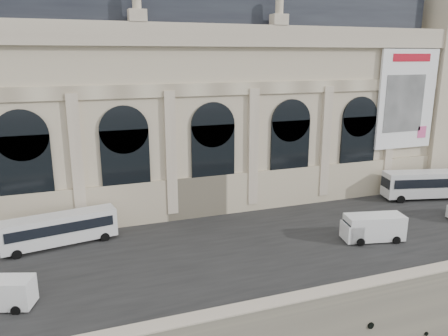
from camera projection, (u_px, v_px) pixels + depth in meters
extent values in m
cube|color=gray|center=(211.00, 202.00, 66.48)|extent=(160.00, 70.00, 6.00)
cube|color=#2D2D2D|center=(272.00, 235.00, 46.60)|extent=(160.00, 24.00, 0.06)
cube|color=gray|center=(348.00, 293.00, 34.26)|extent=(160.00, 1.20, 1.10)
cube|color=beige|center=(348.00, 286.00, 34.11)|extent=(160.00, 1.40, 0.12)
cube|color=#BEB092|center=(177.00, 116.00, 57.36)|extent=(68.00, 18.00, 22.00)
cube|color=beige|center=(197.00, 198.00, 51.15)|extent=(68.60, 0.40, 5.00)
cube|color=beige|center=(195.00, 35.00, 46.44)|extent=(69.00, 0.80, 2.40)
cube|color=beige|center=(195.00, 90.00, 48.03)|extent=(68.00, 0.30, 1.40)
cube|color=#252931|center=(173.00, 3.00, 53.86)|extent=(64.00, 15.00, 6.00)
cube|color=black|center=(26.00, 179.00, 44.21)|extent=(5.20, 0.25, 9.00)
cylinder|color=black|center=(21.00, 135.00, 43.08)|extent=(5.20, 0.25, 5.20)
cube|color=beige|center=(77.00, 161.00, 45.41)|extent=(1.20, 0.50, 14.00)
cube|color=black|center=(126.00, 171.00, 47.50)|extent=(5.20, 0.25, 9.00)
cylinder|color=black|center=(124.00, 130.00, 46.37)|extent=(5.20, 0.25, 5.20)
cube|color=beige|center=(171.00, 154.00, 48.70)|extent=(1.20, 0.50, 14.00)
cube|color=black|center=(213.00, 163.00, 50.79)|extent=(5.20, 0.25, 9.00)
cylinder|color=black|center=(213.00, 125.00, 49.66)|extent=(5.20, 0.25, 5.20)
cube|color=beige|center=(253.00, 148.00, 51.99)|extent=(1.20, 0.50, 14.00)
cube|color=black|center=(290.00, 157.00, 54.07)|extent=(5.20, 0.25, 9.00)
cylinder|color=black|center=(291.00, 121.00, 52.95)|extent=(5.20, 0.25, 5.20)
cube|color=beige|center=(325.00, 142.00, 55.28)|extent=(1.20, 0.50, 14.00)
cube|color=black|center=(357.00, 151.00, 57.36)|extent=(5.20, 0.25, 9.00)
cylinder|color=black|center=(360.00, 117.00, 56.24)|extent=(5.20, 0.25, 5.20)
cube|color=beige|center=(390.00, 137.00, 58.57)|extent=(1.20, 0.50, 14.00)
cube|color=white|center=(407.00, 100.00, 57.80)|extent=(9.00, 0.35, 13.00)
cube|color=#B10B1C|center=(412.00, 58.00, 56.27)|extent=(6.00, 0.06, 1.00)
cube|color=gray|center=(404.00, 104.00, 57.58)|extent=(6.20, 0.06, 7.50)
cube|color=#DC4D8C|center=(422.00, 132.00, 59.73)|extent=(1.40, 0.06, 1.60)
cube|color=#BEB092|center=(435.00, 80.00, 66.79)|extent=(12.00, 14.00, 30.00)
cube|color=silver|center=(60.00, 228.00, 43.71)|extent=(11.31, 4.11, 2.86)
cube|color=black|center=(61.00, 229.00, 42.61)|extent=(10.03, 1.75, 1.02)
cube|color=black|center=(57.00, 221.00, 44.63)|extent=(10.03, 1.75, 1.02)
cylinder|color=black|center=(17.00, 255.00, 41.11)|extent=(0.96, 0.43, 0.92)
cylinder|color=black|center=(15.00, 246.00, 43.06)|extent=(0.96, 0.43, 0.92)
cylinder|color=black|center=(105.00, 237.00, 45.06)|extent=(0.96, 0.43, 0.92)
cylinder|color=black|center=(99.00, 230.00, 47.01)|extent=(0.96, 0.43, 0.92)
cube|color=silver|center=(431.00, 184.00, 58.05)|extent=(13.07, 5.63, 3.31)
cube|color=black|center=(385.00, 183.00, 57.30)|extent=(0.66, 2.40, 1.28)
cube|color=black|center=(438.00, 183.00, 56.62)|extent=(11.42, 2.86, 1.17)
cube|color=black|center=(426.00, 178.00, 59.27)|extent=(11.42, 2.86, 1.17)
cylinder|color=black|center=(401.00, 199.00, 56.67)|extent=(1.11, 0.56, 1.07)
cylinder|color=black|center=(391.00, 193.00, 59.24)|extent=(1.11, 0.56, 1.07)
cylinder|color=black|center=(16.00, 310.00, 32.28)|extent=(0.76, 0.46, 0.73)
cylinder|color=black|center=(27.00, 296.00, 34.22)|extent=(0.76, 0.46, 0.73)
cube|color=white|center=(374.00, 227.00, 45.04)|extent=(6.35, 3.56, 2.55)
cube|color=white|center=(352.00, 232.00, 44.83)|extent=(2.14, 2.64, 1.78)
cube|color=black|center=(346.00, 226.00, 44.60)|extent=(0.49, 1.96, 0.89)
cylinder|color=black|center=(361.00, 242.00, 43.95)|extent=(0.88, 0.45, 0.84)
cylinder|color=black|center=(351.00, 233.00, 46.19)|extent=(0.88, 0.45, 0.84)
cylinder|color=black|center=(396.00, 240.00, 44.43)|extent=(0.88, 0.45, 0.84)
cylinder|color=black|center=(385.00, 231.00, 46.67)|extent=(0.88, 0.45, 0.84)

